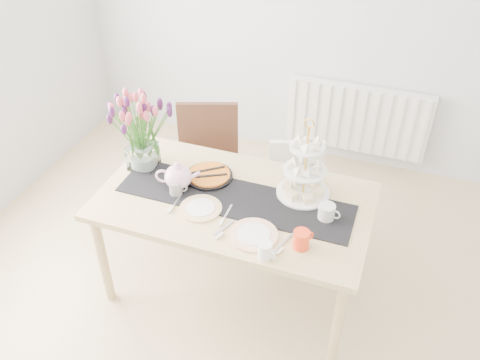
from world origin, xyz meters
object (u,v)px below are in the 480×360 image
(dining_table, at_px, (234,209))
(cake_stand, at_px, (304,177))
(radiator, at_px, (357,119))
(mug_grey, at_px, (176,188))
(mug_orange, at_px, (301,240))
(plate_right, at_px, (253,235))
(cream_jug, at_px, (327,212))
(tulip_vase, at_px, (138,123))
(plate_left, at_px, (201,208))
(chair_white, at_px, (296,189))
(teapot, at_px, (178,177))
(tart_tin, at_px, (209,176))
(mug_white, at_px, (265,250))
(chair_brown, at_px, (208,156))

(dining_table, distance_m, cake_stand, 0.46)
(radiator, distance_m, mug_grey, 1.99)
(mug_orange, xyz_separation_m, plate_right, (-0.26, -0.00, -0.05))
(cream_jug, bearing_deg, tulip_vase, -174.69)
(plate_left, bearing_deg, cream_jug, 13.34)
(chair_white, xyz_separation_m, teapot, (-0.58, -0.62, 0.39))
(chair_white, bearing_deg, mug_grey, -148.00)
(chair_white, height_order, tart_tin, tart_tin)
(teapot, relative_size, mug_white, 2.91)
(cake_stand, bearing_deg, plate_left, -147.45)
(teapot, height_order, plate_right, teapot)
(tulip_vase, bearing_deg, mug_orange, -18.12)
(tart_tin, relative_size, plate_left, 1.20)
(chair_white, bearing_deg, radiator, 59.72)
(plate_left, bearing_deg, cake_stand, 32.55)
(cake_stand, relative_size, cream_jug, 4.90)
(chair_brown, distance_m, cream_jug, 1.22)
(plate_left, bearing_deg, mug_white, -26.93)
(cake_stand, relative_size, mug_orange, 4.43)
(radiator, bearing_deg, plate_left, -108.45)
(chair_brown, bearing_deg, cake_stand, -50.04)
(radiator, height_order, teapot, teapot)
(radiator, relative_size, chair_brown, 1.34)
(tulip_vase, height_order, tart_tin, tulip_vase)
(cream_jug, height_order, mug_orange, mug_orange)
(chair_brown, xyz_separation_m, plate_right, (0.66, -0.92, 0.23))
(chair_brown, distance_m, plate_right, 1.16)
(tulip_vase, bearing_deg, cake_stand, 3.59)
(radiator, relative_size, tulip_vase, 2.02)
(cake_stand, relative_size, mug_grey, 5.13)
(cream_jug, bearing_deg, chair_white, 127.72)
(mug_orange, bearing_deg, plate_right, 131.23)
(dining_table, xyz_separation_m, mug_grey, (-0.34, -0.08, 0.12))
(mug_white, relative_size, plate_left, 0.37)
(dining_table, bearing_deg, teapot, -177.65)
(chair_brown, height_order, tart_tin, chair_brown)
(plate_left, distance_m, plate_right, 0.37)
(cake_stand, height_order, plate_left, cake_stand)
(mug_grey, bearing_deg, chair_white, 31.04)
(teapot, bearing_deg, dining_table, -13.83)
(mug_grey, bearing_deg, plate_left, -40.89)
(cream_jug, relative_size, plate_left, 0.39)
(chair_brown, height_order, plate_right, chair_brown)
(tulip_vase, height_order, cream_jug, tulip_vase)
(tulip_vase, relative_size, cake_stand, 1.28)
(teapot, relative_size, cream_jug, 2.77)
(cake_stand, relative_size, plate_left, 1.90)
(dining_table, bearing_deg, tulip_vase, 170.43)
(cake_stand, height_order, mug_orange, cake_stand)
(dining_table, height_order, plate_right, plate_right)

